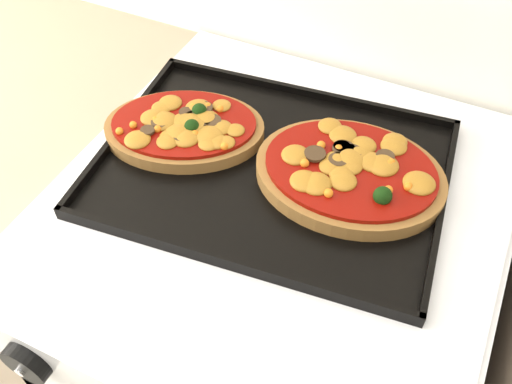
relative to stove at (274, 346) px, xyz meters
The scene contains 5 objects.
stove is the anchor object (origin of this frame).
knob_left 0.55m from the stove, 118.21° to the right, with size 0.06×0.06×0.02m, color black.
baking_tray 0.47m from the stove, 138.80° to the left, with size 0.47×0.35×0.02m, color black.
pizza_left 0.51m from the stove, behind, with size 0.23×0.16×0.03m, color brown, non-canonical shape.
pizza_right 0.49m from the stove, 30.62° to the left, with size 0.25×0.20×0.04m, color brown, non-canonical shape.
Camera 1 is at (0.16, 1.22, 1.48)m, focal length 40.00 mm.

